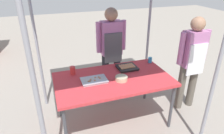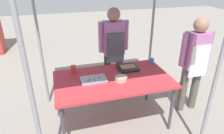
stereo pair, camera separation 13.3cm
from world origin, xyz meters
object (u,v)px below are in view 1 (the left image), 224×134
stall_table (113,81)px  drink_cup_near_edge (150,60)px  tray_meat_skewers (94,80)px  drink_cup_by_wok (73,70)px  tray_grilled_sausages (127,67)px  customer_nearby (192,58)px  vendor_woman (111,46)px  condiment_bowl (121,78)px

stall_table → drink_cup_near_edge: bearing=22.4°
stall_table → tray_meat_skewers: size_ratio=4.62×
drink_cup_by_wok → tray_meat_skewers: bearing=-52.4°
tray_grilled_sausages → drink_cup_by_wok: drink_cup_by_wok is taller
customer_nearby → stall_table: bearing=178.9°
vendor_woman → tray_grilled_sausages: bearing=97.4°
tray_grilled_sausages → drink_cup_by_wok: (-0.81, 0.08, 0.04)m
stall_table → tray_grilled_sausages: size_ratio=5.42×
condiment_bowl → tray_meat_skewers: bearing=165.7°
tray_grilled_sausages → drink_cup_near_edge: size_ratio=3.36×
drink_cup_near_edge → vendor_woman: bearing=138.3°
condiment_bowl → drink_cup_by_wok: bearing=146.3°
tray_meat_skewers → condiment_bowl: size_ratio=2.05×
stall_table → tray_meat_skewers: bearing=-180.0°
stall_table → tray_meat_skewers: 0.28m
condiment_bowl → tray_grilled_sausages: bearing=55.7°
condiment_bowl → drink_cup_near_edge: 0.76m
drink_cup_near_edge → vendor_woman: 0.69m
tray_grilled_sausages → customer_nearby: customer_nearby is taller
condiment_bowl → vendor_woman: bearing=80.3°
vendor_woman → stall_table: bearing=73.0°
tray_meat_skewers → customer_nearby: (1.54, -0.03, 0.13)m
tray_meat_skewers → drink_cup_near_edge: bearing=16.8°
condiment_bowl → vendor_woman: (0.14, 0.85, 0.15)m
tray_grilled_sausages → tray_meat_skewers: bearing=-158.8°
stall_table → drink_cup_near_edge: 0.80m
drink_cup_near_edge → customer_nearby: (0.53, -0.33, 0.10)m
tray_meat_skewers → vendor_woman: size_ratio=0.22×
drink_cup_by_wok → drink_cup_near_edge: bearing=-0.1°
stall_table → vendor_woman: 0.83m
tray_meat_skewers → drink_cup_near_edge: 1.06m
stall_table → tray_grilled_sausages: tray_grilled_sausages is taller
tray_meat_skewers → drink_cup_by_wok: bearing=127.6°
drink_cup_by_wok → customer_nearby: (1.78, -0.33, 0.08)m
vendor_woman → tray_meat_skewers: bearing=56.4°
drink_cup_near_edge → customer_nearby: size_ratio=0.06×
customer_nearby → tray_grilled_sausages: bearing=165.7°
tray_grilled_sausages → drink_cup_near_edge: drink_cup_near_edge is taller
tray_grilled_sausages → condiment_bowl: size_ratio=1.75×
drink_cup_near_edge → drink_cup_by_wok: drink_cup_by_wok is taller
vendor_woman → drink_cup_near_edge: bearing=138.3°
tray_grilled_sausages → drink_cup_near_edge: 0.45m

